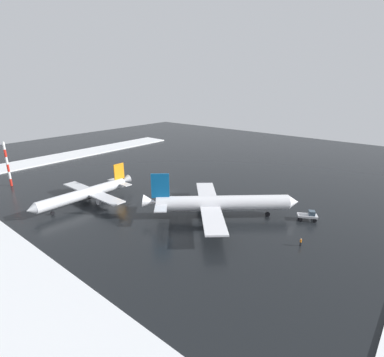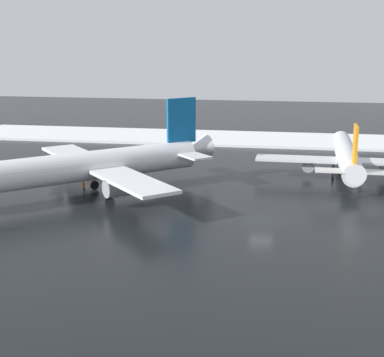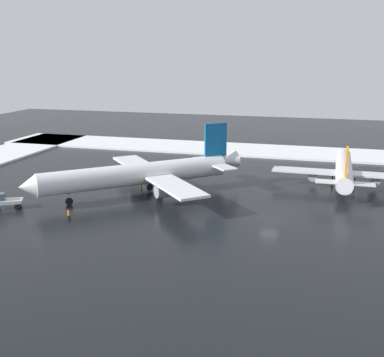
# 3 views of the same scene
# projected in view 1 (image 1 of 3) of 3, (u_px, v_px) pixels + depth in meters

# --- Properties ---
(ground_plane) EXTENTS (240.00, 240.00, 0.00)m
(ground_plane) POSITION_uv_depth(u_px,v_px,m) (171.00, 191.00, 92.64)
(ground_plane) COLOR black
(snow_bank_left) EXTENTS (14.00, 116.00, 0.45)m
(snow_bank_left) POSITION_uv_depth(u_px,v_px,m) (61.00, 157.00, 133.23)
(snow_bank_left) COLOR white
(snow_bank_left) RESTS_ON ground_plane
(airplane_parked_portside) EXTENTS (31.28, 29.47, 11.47)m
(airplane_parked_portside) POSITION_uv_depth(u_px,v_px,m) (219.00, 203.00, 73.32)
(airplane_parked_portside) COLOR white
(airplane_parked_portside) RESTS_ON ground_plane
(airplane_foreground_jet) EXTENTS (25.21, 30.49, 9.07)m
(airplane_foreground_jet) POSITION_uv_depth(u_px,v_px,m) (86.00, 193.00, 81.96)
(airplane_foreground_jet) COLOR silver
(airplane_foreground_jet) RESTS_ON ground_plane
(pushback_tug) EXTENTS (5.09, 4.13, 2.50)m
(pushback_tug) POSITION_uv_depth(u_px,v_px,m) (309.00, 215.00, 72.47)
(pushback_tug) COLOR silver
(pushback_tug) RESTS_ON ground_plane
(ground_crew_beside_wing) EXTENTS (0.36, 0.36, 1.71)m
(ground_crew_beside_wing) POSITION_uv_depth(u_px,v_px,m) (301.00, 242.00, 61.12)
(ground_crew_beside_wing) COLOR black
(ground_crew_beside_wing) RESTS_ON ground_plane
(ground_crew_near_tug) EXTENTS (0.36, 0.36, 1.71)m
(ground_crew_near_tug) POSITION_uv_depth(u_px,v_px,m) (218.00, 215.00, 73.29)
(ground_crew_near_tug) COLOR black
(ground_crew_near_tug) RESTS_ON ground_plane
(ground_crew_mid_apron) EXTENTS (0.36, 0.36, 1.71)m
(ground_crew_mid_apron) POSITION_uv_depth(u_px,v_px,m) (266.00, 201.00, 82.02)
(ground_crew_mid_apron) COLOR black
(ground_crew_mid_apron) RESTS_ON ground_plane
(antenna_mast) EXTENTS (0.70, 0.70, 14.40)m
(antenna_mast) POSITION_uv_depth(u_px,v_px,m) (7.00, 164.00, 94.78)
(antenna_mast) COLOR red
(antenna_mast) RESTS_ON ground_plane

